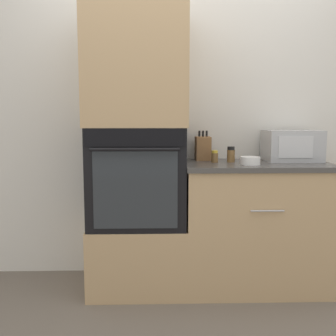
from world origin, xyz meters
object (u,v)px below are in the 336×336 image
object	(u,v)px
microwave	(292,146)
bowl	(250,161)
wall_oven	(138,175)
condiment_jar_near	(231,155)
knife_block	(203,148)
condiment_jar_mid	(215,157)

from	to	relation	value
microwave	bowl	bearing A→B (deg)	-145.52
wall_oven	condiment_jar_near	distance (m)	0.69
wall_oven	condiment_jar_near	size ratio (longest dim) A/B	6.11
knife_block	condiment_jar_mid	world-z (taller)	knife_block
condiment_jar_mid	condiment_jar_near	bearing A→B (deg)	7.54
microwave	condiment_jar_mid	distance (m)	0.60
knife_block	bowl	world-z (taller)	knife_block
wall_oven	condiment_jar_mid	distance (m)	0.57
bowl	condiment_jar_mid	world-z (taller)	condiment_jar_mid
microwave	wall_oven	bearing A→B (deg)	-174.20
knife_block	bowl	bearing A→B (deg)	-49.05
knife_block	bowl	distance (m)	0.44
bowl	condiment_jar_mid	xyz separation A→B (m)	(-0.22, 0.16, 0.01)
bowl	condiment_jar_mid	distance (m)	0.27
wall_oven	microwave	size ratio (longest dim) A/B	1.74
wall_oven	knife_block	bearing A→B (deg)	21.58
condiment_jar_near	microwave	bearing A→B (deg)	9.37
microwave	knife_block	world-z (taller)	microwave
wall_oven	knife_block	size ratio (longest dim) A/B	3.09
bowl	microwave	bearing A→B (deg)	34.48
bowl	knife_block	bearing A→B (deg)	130.95
wall_oven	microwave	distance (m)	1.17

